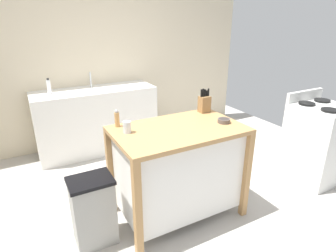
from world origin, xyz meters
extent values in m
plane|color=#ADA8A0|center=(0.00, 0.00, 0.00)|extent=(6.08, 6.08, 0.00)
cube|color=beige|center=(0.00, 2.16, 1.30)|extent=(5.08, 0.10, 2.60)
cube|color=#AD7F4C|center=(0.17, -0.04, 0.90)|extent=(1.18, 0.74, 0.04)
cube|color=white|center=(0.17, -0.04, 0.49)|extent=(1.08, 0.64, 0.78)
cube|color=#AD7F4C|center=(-0.39, -0.38, 0.44)|extent=(0.06, 0.06, 0.88)
cube|color=#AD7F4C|center=(0.73, -0.38, 0.44)|extent=(0.06, 0.06, 0.88)
cube|color=#AD7F4C|center=(-0.39, 0.29, 0.44)|extent=(0.06, 0.06, 0.88)
cube|color=#AD7F4C|center=(0.73, 0.29, 0.44)|extent=(0.06, 0.06, 0.88)
cube|color=olive|center=(0.64, 0.22, 1.01)|extent=(0.11, 0.09, 0.17)
cylinder|color=black|center=(0.60, 0.22, 1.13)|extent=(0.02, 0.02, 0.08)
cylinder|color=black|center=(0.62, 0.22, 1.14)|extent=(0.02, 0.02, 0.08)
cylinder|color=black|center=(0.64, 0.22, 1.13)|extent=(0.02, 0.02, 0.07)
cylinder|color=black|center=(0.66, 0.22, 1.12)|extent=(0.02, 0.02, 0.06)
cylinder|color=black|center=(0.69, 0.22, 1.13)|extent=(0.02, 0.02, 0.08)
cylinder|color=#564C47|center=(0.62, -0.13, 0.94)|extent=(0.12, 0.12, 0.04)
cylinder|color=#342D2A|center=(0.62, -0.13, 0.96)|extent=(0.10, 0.10, 0.01)
cylinder|color=silver|center=(-0.28, 0.07, 0.98)|extent=(0.07, 0.07, 0.10)
cylinder|color=tan|center=(-0.31, 0.25, 0.99)|extent=(0.04, 0.04, 0.13)
sphere|color=#99999E|center=(-0.31, 0.25, 1.07)|extent=(0.03, 0.03, 0.03)
cube|color=gray|center=(-0.66, -0.04, 0.30)|extent=(0.34, 0.26, 0.60)
cube|color=black|center=(-0.66, -0.04, 0.61)|extent=(0.36, 0.28, 0.03)
cube|color=white|center=(-0.12, 1.81, 0.46)|extent=(1.68, 0.60, 0.92)
cube|color=silver|center=(-0.12, 1.79, 0.90)|extent=(0.44, 0.36, 0.03)
cylinder|color=#B7BCC1|center=(-0.12, 1.95, 1.03)|extent=(0.02, 0.02, 0.22)
cylinder|color=white|center=(-0.69, 1.83, 1.01)|extent=(0.05, 0.05, 0.19)
cylinder|color=black|center=(-0.69, 1.83, 1.12)|extent=(0.03, 0.03, 0.02)
cube|color=silver|center=(1.99, -0.25, 0.46)|extent=(0.60, 0.60, 0.92)
cube|color=silver|center=(1.99, 0.03, 0.98)|extent=(0.60, 0.04, 0.12)
cylinder|color=black|center=(1.85, -0.39, 0.93)|extent=(0.18, 0.18, 0.02)
cylinder|color=black|center=(1.85, -0.11, 0.93)|extent=(0.18, 0.18, 0.02)
cylinder|color=black|center=(2.13, -0.11, 0.93)|extent=(0.18, 0.18, 0.02)
camera|label=1|loc=(-1.04, -2.07, 1.85)|focal=29.92mm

